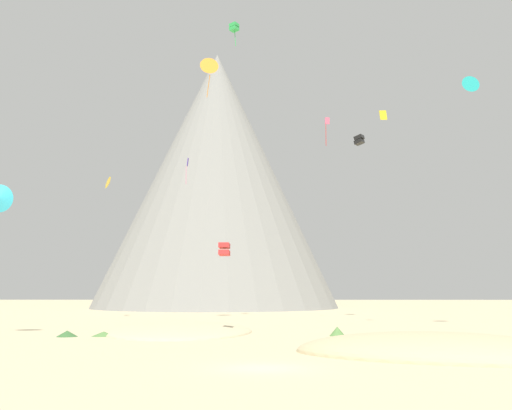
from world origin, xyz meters
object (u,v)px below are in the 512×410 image
bush_far_left (67,334)px  kite_black_mid (359,140)px  kite_red_low (224,249)px  kite_yellow_mid (383,115)px  kite_teal_mid (470,84)px  rock_massif (210,190)px  bush_low_patch (337,331)px  kite_indigo_mid (187,166)px  kite_green_high (234,27)px  kite_gold_mid (109,183)px  bush_mid_center (104,334)px  kite_orange_high (209,66)px  kite_rainbow_high (327,126)px

bush_far_left → kite_black_mid: (30.39, 31.13, 24.59)m
kite_red_low → kite_yellow_mid: bearing=44.8°
kite_teal_mid → kite_black_mid: bearing=-70.3°
rock_massif → kite_red_low: bearing=-83.9°
bush_low_patch → kite_red_low: kite_red_low is taller
kite_indigo_mid → kite_green_high: kite_green_high is taller
kite_yellow_mid → kite_teal_mid: bearing=177.2°
kite_gold_mid → bush_mid_center: bearing=163.7°
bush_mid_center → kite_gold_mid: 36.49m
bush_far_left → kite_yellow_mid: (30.52, 13.93, 23.29)m
kite_gold_mid → kite_black_mid: (35.11, 0.15, 6.04)m
bush_far_left → kite_gold_mid: bearing=98.7°
bush_far_left → kite_orange_high: bearing=66.3°
bush_far_left → kite_yellow_mid: size_ratio=1.55×
kite_gold_mid → kite_indigo_mid: 12.96m
bush_low_patch → kite_green_high: 46.56m
kite_yellow_mid → kite_green_high: 25.81m
kite_teal_mid → kite_rainbow_high: (-13.60, 17.18, 0.13)m
kite_yellow_mid → kite_green_high: size_ratio=0.36×
bush_mid_center → kite_red_low: 12.86m
rock_massif → kite_yellow_mid: size_ratio=62.41×
bush_low_patch → kite_orange_high: (-13.55, 21.54, 32.19)m
kite_teal_mid → kite_yellow_mid: bearing=-29.0°
bush_mid_center → rock_massif: bearing=88.6°
kite_rainbow_high → kite_indigo_mid: bearing=-4.7°
bush_low_patch → rock_massif: size_ratio=0.02×
kite_orange_high → kite_green_high: 7.46m
kite_green_high → kite_rainbow_high: size_ratio=0.83×
bush_low_patch → kite_indigo_mid: size_ratio=0.34×
bush_low_patch → kite_black_mid: bearing=77.1°
rock_massif → kite_orange_high: bearing=-85.1°
bush_mid_center → kite_gold_mid: kite_gold_mid is taller
kite_yellow_mid → bush_far_left: bearing=48.5°
kite_teal_mid → kite_orange_high: kite_orange_high is taller
kite_black_mid → kite_red_low: 39.23m
bush_low_patch → kite_black_mid: size_ratio=0.84×
bush_low_patch → kite_teal_mid: bearing=28.8°
rock_massif → kite_orange_high: rock_massif is taller
bush_far_left → kite_orange_high: (9.95, 22.64, 32.34)m
bush_far_left → bush_low_patch: bearing=2.7°
kite_yellow_mid → kite_rainbow_high: size_ratio=0.30×
bush_mid_center → kite_black_mid: bearing=48.2°
kite_yellow_mid → bush_low_patch: bearing=85.2°
kite_teal_mid → kite_orange_high: 32.60m
kite_rainbow_high → kite_green_high: bearing=33.0°
kite_orange_high → kite_rainbow_high: kite_orange_high is taller
kite_indigo_mid → kite_black_mid: size_ratio=2.42×
bush_far_left → kite_orange_high: kite_orange_high is taller
kite_indigo_mid → kite_yellow_mid: bearing=96.0°
bush_mid_center → kite_red_low: kite_red_low is taller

